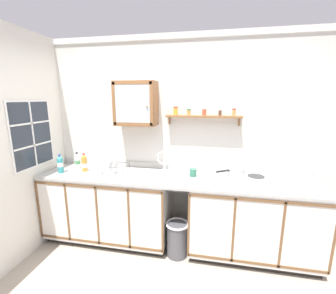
% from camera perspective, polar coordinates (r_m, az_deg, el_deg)
% --- Properties ---
extents(floor, '(6.37, 6.37, 0.00)m').
position_cam_1_polar(floor, '(2.98, 0.16, -26.60)').
color(floor, '#9E9384').
rests_on(floor, ground).
extents(back_wall, '(3.97, 0.07, 2.64)m').
position_cam_1_polar(back_wall, '(3.00, 2.52, 1.85)').
color(back_wall, silver).
rests_on(back_wall, ground).
extents(side_wall_left, '(0.05, 3.42, 2.64)m').
position_cam_1_polar(side_wall_left, '(2.98, -35.35, -0.68)').
color(side_wall_left, silver).
rests_on(side_wall_left, ground).
extents(lower_cabinet_run, '(1.62, 0.64, 0.90)m').
position_cam_1_polar(lower_cabinet_run, '(3.22, -14.51, -14.26)').
color(lower_cabinet_run, black).
rests_on(lower_cabinet_run, ground).
extents(lower_cabinet_run_right, '(1.46, 0.64, 0.90)m').
position_cam_1_polar(lower_cabinet_run_right, '(2.99, 20.35, -16.90)').
color(lower_cabinet_run_right, black).
rests_on(lower_cabinet_run_right, ground).
extents(countertop, '(3.33, 0.66, 0.03)m').
position_cam_1_polar(countertop, '(2.79, 1.37, -7.86)').
color(countertop, '#B2B2AD').
rests_on(countertop, lower_cabinet_run).
extents(backsplash, '(3.33, 0.02, 0.08)m').
position_cam_1_polar(backsplash, '(3.06, 2.36, -4.95)').
color(backsplash, '#B2B2AD').
rests_on(backsplash, countertop).
extents(sink, '(0.59, 0.43, 0.41)m').
position_cam_1_polar(sink, '(2.85, -1.36, -7.58)').
color(sink, silver).
rests_on(sink, countertop).
extents(hot_plate_stove, '(0.47, 0.31, 0.07)m').
position_cam_1_polar(hot_plate_stove, '(2.78, 18.96, -7.55)').
color(hot_plate_stove, silver).
rests_on(hot_plate_stove, countertop).
extents(saucepan, '(0.33, 0.25, 0.08)m').
position_cam_1_polar(saucepan, '(2.76, 16.61, -5.81)').
color(saucepan, silver).
rests_on(saucepan, hot_plate_stove).
extents(bottle_juice_amber_0, '(0.07, 0.07, 0.25)m').
position_cam_1_polar(bottle_juice_amber_0, '(3.16, -20.26, -3.87)').
color(bottle_juice_amber_0, gold).
rests_on(bottle_juice_amber_0, countertop).
extents(bottle_opaque_white_1, '(0.07, 0.07, 0.22)m').
position_cam_1_polar(bottle_opaque_white_1, '(3.33, -21.78, -3.31)').
color(bottle_opaque_white_1, white).
rests_on(bottle_opaque_white_1, countertop).
extents(bottle_detergent_teal_2, '(0.07, 0.07, 0.24)m').
position_cam_1_polar(bottle_detergent_teal_2, '(3.22, -25.42, -3.95)').
color(bottle_detergent_teal_2, teal).
rests_on(bottle_detergent_teal_2, countertop).
extents(dish_rack, '(0.29, 0.26, 0.17)m').
position_cam_1_polar(dish_rack, '(2.97, -13.00, -5.95)').
color(dish_rack, '#B2B2B7').
rests_on(dish_rack, countertop).
extents(mug, '(0.09, 0.12, 0.09)m').
position_cam_1_polar(mug, '(2.82, 6.27, -6.38)').
color(mug, '#337259').
rests_on(mug, countertop).
extents(wall_cabinet, '(0.53, 0.28, 0.55)m').
position_cam_1_polar(wall_cabinet, '(2.93, -8.10, 10.74)').
color(wall_cabinet, brown).
extents(spice_shelf, '(0.92, 0.14, 0.23)m').
position_cam_1_polar(spice_shelf, '(2.84, 8.64, 7.85)').
color(spice_shelf, brown).
extents(window, '(0.03, 0.63, 0.81)m').
position_cam_1_polar(window, '(3.17, -30.97, 2.74)').
color(window, '#262D38').
extents(trash_bin, '(0.28, 0.28, 0.43)m').
position_cam_1_polar(trash_bin, '(2.93, 2.31, -21.94)').
color(trash_bin, '#4C4C51').
rests_on(trash_bin, ground).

